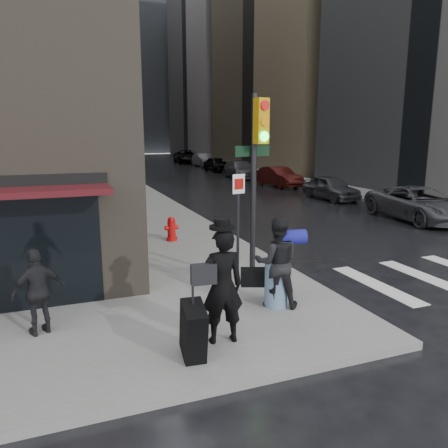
{
  "coord_description": "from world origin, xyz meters",
  "views": [
    {
      "loc": [
        -3.76,
        -7.32,
        3.74
      ],
      "look_at": [
        0.38,
        3.5,
        1.3
      ],
      "focal_mm": 35.0,
      "sensor_mm": 36.0,
      "label": 1
    }
  ],
  "objects_px": {
    "fire_hydrant": "(172,230)",
    "parked_car_1": "(331,188)",
    "traffic_light": "(255,165)",
    "man_jeans": "(276,262)",
    "parked_car_2": "(279,177)",
    "man_greycoat": "(38,292)",
    "parked_car_3": "(241,169)",
    "parked_car_4": "(217,164)",
    "parked_car_6": "(187,157)",
    "man_overcoat": "(216,293)",
    "parked_car_0": "(419,204)",
    "parked_car_5": "(204,160)"
  },
  "relations": [
    {
      "from": "fire_hydrant",
      "to": "parked_car_1",
      "type": "bearing_deg",
      "value": 31.64
    },
    {
      "from": "parked_car_1",
      "to": "traffic_light",
      "type": "bearing_deg",
      "value": -132.41
    },
    {
      "from": "man_jeans",
      "to": "parked_car_2",
      "type": "bearing_deg",
      "value": -96.87
    },
    {
      "from": "man_greycoat",
      "to": "parked_car_3",
      "type": "xyz_separation_m",
      "value": [
        14.81,
        25.52,
        -0.23
      ]
    },
    {
      "from": "parked_car_4",
      "to": "parked_car_6",
      "type": "distance_m",
      "value": 12.83
    },
    {
      "from": "parked_car_2",
      "to": "parked_car_3",
      "type": "height_order",
      "value": "parked_car_3"
    },
    {
      "from": "parked_car_3",
      "to": "parked_car_6",
      "type": "xyz_separation_m",
      "value": [
        0.92,
        19.21,
        0.07
      ]
    },
    {
      "from": "man_jeans",
      "to": "parked_car_4",
      "type": "relative_size",
      "value": 0.46
    },
    {
      "from": "parked_car_4",
      "to": "man_overcoat",
      "type": "bearing_deg",
      "value": -110.85
    },
    {
      "from": "man_jeans",
      "to": "fire_hydrant",
      "type": "distance_m",
      "value": 6.4
    },
    {
      "from": "parked_car_0",
      "to": "parked_car_6",
      "type": "bearing_deg",
      "value": 94.51
    },
    {
      "from": "parked_car_2",
      "to": "parked_car_5",
      "type": "relative_size",
      "value": 0.95
    },
    {
      "from": "parked_car_4",
      "to": "man_greycoat",
      "type": "bearing_deg",
      "value": -116.03
    },
    {
      "from": "man_jeans",
      "to": "parked_car_3",
      "type": "distance_m",
      "value": 27.85
    },
    {
      "from": "parked_car_3",
      "to": "parked_car_6",
      "type": "relative_size",
      "value": 0.87
    },
    {
      "from": "parked_car_4",
      "to": "parked_car_3",
      "type": "bearing_deg",
      "value": -92.87
    },
    {
      "from": "parked_car_2",
      "to": "parked_car_6",
      "type": "distance_m",
      "value": 25.62
    },
    {
      "from": "man_jeans",
      "to": "traffic_light",
      "type": "height_order",
      "value": "traffic_light"
    },
    {
      "from": "man_greycoat",
      "to": "parked_car_2",
      "type": "distance_m",
      "value": 24.28
    },
    {
      "from": "traffic_light",
      "to": "parked_car_4",
      "type": "bearing_deg",
      "value": 57.3
    },
    {
      "from": "man_greycoat",
      "to": "parked_car_5",
      "type": "bearing_deg",
      "value": -133.24
    },
    {
      "from": "man_jeans",
      "to": "parked_car_3",
      "type": "xyz_separation_m",
      "value": [
        10.24,
        25.89,
        -0.39
      ]
    },
    {
      "from": "man_jeans",
      "to": "parked_car_2",
      "type": "height_order",
      "value": "man_jeans"
    },
    {
      "from": "man_overcoat",
      "to": "man_jeans",
      "type": "relative_size",
      "value": 1.16
    },
    {
      "from": "traffic_light",
      "to": "parked_car_4",
      "type": "xyz_separation_m",
      "value": [
        10.32,
        30.89,
        -2.31
      ]
    },
    {
      "from": "parked_car_1",
      "to": "man_jeans",
      "type": "bearing_deg",
      "value": -129.6
    },
    {
      "from": "parked_car_6",
      "to": "man_overcoat",
      "type": "bearing_deg",
      "value": -99.88
    },
    {
      "from": "parked_car_4",
      "to": "fire_hydrant",
      "type": "bearing_deg",
      "value": -113.96
    },
    {
      "from": "man_greycoat",
      "to": "parked_car_0",
      "type": "xyz_separation_m",
      "value": [
        15.0,
        6.31,
        -0.23
      ]
    },
    {
      "from": "man_greycoat",
      "to": "parked_car_4",
      "type": "bearing_deg",
      "value": -136.09
    },
    {
      "from": "parked_car_1",
      "to": "parked_car_5",
      "type": "distance_m",
      "value": 25.63
    },
    {
      "from": "parked_car_1",
      "to": "parked_car_6",
      "type": "height_order",
      "value": "parked_car_6"
    },
    {
      "from": "traffic_light",
      "to": "parked_car_1",
      "type": "xyz_separation_m",
      "value": [
        10.17,
        11.68,
        -2.34
      ]
    },
    {
      "from": "man_greycoat",
      "to": "parked_car_3",
      "type": "height_order",
      "value": "man_greycoat"
    },
    {
      "from": "man_greycoat",
      "to": "parked_car_6",
      "type": "xyz_separation_m",
      "value": [
        15.73,
        44.73,
        -0.15
      ]
    },
    {
      "from": "fire_hydrant",
      "to": "parked_car_5",
      "type": "height_order",
      "value": "parked_car_5"
    },
    {
      "from": "parked_car_6",
      "to": "fire_hydrant",
      "type": "bearing_deg",
      "value": -101.22
    },
    {
      "from": "parked_car_0",
      "to": "parked_car_3",
      "type": "relative_size",
      "value": 1.04
    },
    {
      "from": "parked_car_0",
      "to": "parked_car_4",
      "type": "xyz_separation_m",
      "value": [
        0.04,
        25.61,
        -0.01
      ]
    },
    {
      "from": "fire_hydrant",
      "to": "parked_car_5",
      "type": "bearing_deg",
      "value": 69.9
    },
    {
      "from": "man_greycoat",
      "to": "parked_car_5",
      "type": "relative_size",
      "value": 0.36
    },
    {
      "from": "traffic_light",
      "to": "parked_car_4",
      "type": "height_order",
      "value": "traffic_light"
    },
    {
      "from": "man_jeans",
      "to": "parked_car_1",
      "type": "bearing_deg",
      "value": -107.04
    },
    {
      "from": "parked_car_0",
      "to": "man_jeans",
      "type": "bearing_deg",
      "value": -141.72
    },
    {
      "from": "parked_car_2",
      "to": "parked_car_5",
      "type": "distance_m",
      "value": 19.23
    },
    {
      "from": "fire_hydrant",
      "to": "parked_car_4",
      "type": "bearing_deg",
      "value": 66.85
    },
    {
      "from": "parked_car_3",
      "to": "parked_car_1",
      "type": "bearing_deg",
      "value": -85.08
    },
    {
      "from": "man_jeans",
      "to": "man_greycoat",
      "type": "bearing_deg",
      "value": 16.5
    },
    {
      "from": "parked_car_1",
      "to": "man_greycoat",
      "type": "bearing_deg",
      "value": -140.87
    },
    {
      "from": "man_greycoat",
      "to": "parked_car_1",
      "type": "distance_m",
      "value": 19.58
    }
  ]
}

